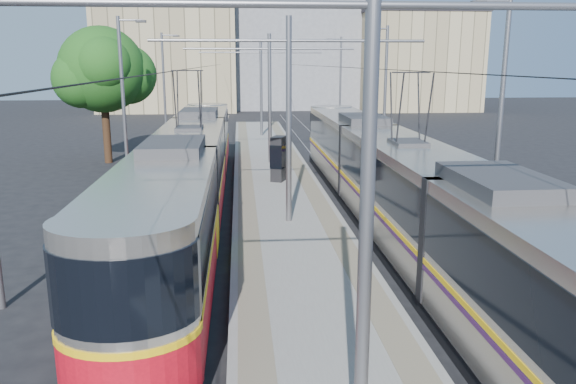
{
  "coord_description": "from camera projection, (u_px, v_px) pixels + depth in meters",
  "views": [
    {
      "loc": [
        -1.68,
        -11.15,
        5.82
      ],
      "look_at": [
        -0.12,
        6.92,
        1.6
      ],
      "focal_mm": 35.0,
      "sensor_mm": 36.0,
      "label": 1
    }
  ],
  "objects": [
    {
      "name": "ground",
      "position": [
        321.0,
        334.0,
        12.27
      ],
      "size": [
        160.0,
        160.0,
        0.0
      ],
      "primitive_type": "plane",
      "color": "black",
      "rests_on": "ground"
    },
    {
      "name": "platform",
      "position": [
        273.0,
        175.0,
        28.74
      ],
      "size": [
        4.0,
        50.0,
        0.3
      ],
      "primitive_type": "cube",
      "color": "gray",
      "rests_on": "ground"
    },
    {
      "name": "tactile_strip_left",
      "position": [
        245.0,
        173.0,
        28.58
      ],
      "size": [
        0.7,
        50.0,
        0.01
      ],
      "primitive_type": "cube",
      "color": "gray",
      "rests_on": "platform"
    },
    {
      "name": "tactile_strip_right",
      "position": [
        302.0,
        172.0,
        28.82
      ],
      "size": [
        0.7,
        50.0,
        0.01
      ],
      "primitive_type": "cube",
      "color": "gray",
      "rests_on": "platform"
    },
    {
      "name": "rails",
      "position": [
        273.0,
        178.0,
        28.77
      ],
      "size": [
        8.71,
        70.0,
        0.03
      ],
      "color": "gray",
      "rests_on": "ground"
    },
    {
      "name": "tram_left",
      "position": [
        191.0,
        170.0,
        21.84
      ],
      "size": [
        2.43,
        27.63,
        5.5
      ],
      "color": "black",
      "rests_on": "ground"
    },
    {
      "name": "tram_right",
      "position": [
        406.0,
        188.0,
        18.0
      ],
      "size": [
        2.43,
        31.93,
        5.5
      ],
      "color": "black",
      "rests_on": "ground"
    },
    {
      "name": "catenary",
      "position": [
        277.0,
        92.0,
        24.99
      ],
      "size": [
        9.2,
        70.0,
        7.0
      ],
      "color": "slate",
      "rests_on": "platform"
    },
    {
      "name": "street_lamps",
      "position": [
        269.0,
        91.0,
        31.71
      ],
      "size": [
        15.18,
        38.22,
        8.0
      ],
      "color": "slate",
      "rests_on": "ground"
    },
    {
      "name": "shelter",
      "position": [
        279.0,
        158.0,
        26.47
      ],
      "size": [
        0.91,
        1.11,
        2.11
      ],
      "rotation": [
        0.0,
        0.0,
        -0.39
      ],
      "color": "black",
      "rests_on": "platform"
    },
    {
      "name": "tree",
      "position": [
        109.0,
        71.0,
        32.22
      ],
      "size": [
        5.38,
        4.98,
        7.82
      ],
      "color": "#382314",
      "rests_on": "ground"
    },
    {
      "name": "building_left",
      "position": [
        169.0,
        49.0,
        68.01
      ],
      "size": [
        16.32,
        12.24,
        14.59
      ],
      "color": "tan",
      "rests_on": "ground"
    },
    {
      "name": "building_centre",
      "position": [
        297.0,
        40.0,
        72.94
      ],
      "size": [
        18.36,
        14.28,
        17.18
      ],
      "color": "gray",
      "rests_on": "ground"
    },
    {
      "name": "building_right",
      "position": [
        415.0,
        61.0,
        68.88
      ],
      "size": [
        14.28,
        10.2,
        11.9
      ],
      "color": "tan",
      "rests_on": "ground"
    }
  ]
}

